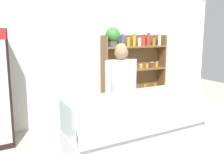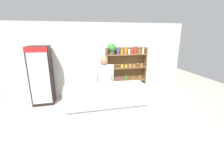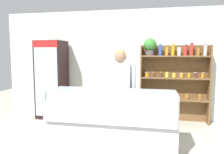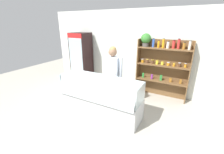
% 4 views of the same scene
% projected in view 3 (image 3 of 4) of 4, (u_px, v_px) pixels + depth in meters
% --- Properties ---
extents(ground_plane, '(12.00, 12.00, 0.00)m').
position_uv_depth(ground_plane, '(117.00, 149.00, 3.69)').
color(ground_plane, '#B7B2A3').
extents(back_wall, '(6.80, 0.10, 2.70)m').
position_uv_depth(back_wall, '(132.00, 64.00, 5.51)').
color(back_wall, silver).
rests_on(back_wall, ground).
extents(drinks_fridge, '(0.67, 0.61, 1.93)m').
position_uv_depth(drinks_fridge, '(52.00, 79.00, 5.52)').
color(drinks_fridge, black).
rests_on(drinks_fridge, ground).
extents(shelving_unit, '(1.57, 0.31, 1.97)m').
position_uv_depth(shelving_unit, '(170.00, 74.00, 5.14)').
color(shelving_unit, brown).
rests_on(shelving_unit, ground).
extents(deli_display_case, '(2.13, 0.71, 1.01)m').
position_uv_depth(deli_display_case, '(111.00, 131.00, 3.69)').
color(deli_display_case, silver).
rests_on(deli_display_case, ground).
extents(shop_clerk, '(0.58, 0.25, 1.70)m').
position_uv_depth(shop_clerk, '(120.00, 86.00, 4.14)').
color(shop_clerk, '#4C4233').
rests_on(shop_clerk, ground).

